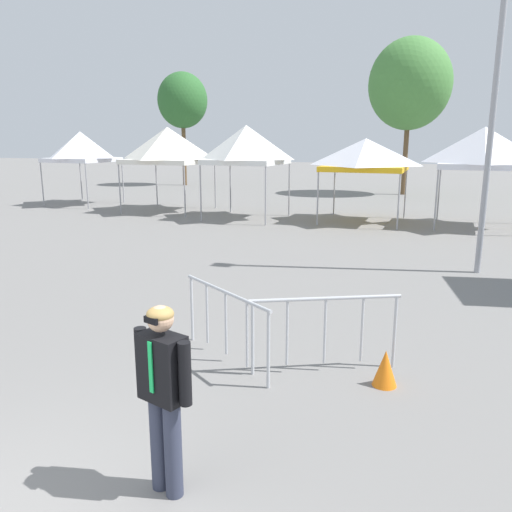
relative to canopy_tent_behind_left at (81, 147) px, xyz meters
name	(u,v)px	position (x,y,z in m)	size (l,w,h in m)	color
canopy_tent_behind_left	(81,147)	(0.00, 0.00, 0.00)	(2.97, 2.97, 3.54)	#9E9EA3
canopy_tent_right_of_center	(168,145)	(5.17, -0.70, 0.10)	(3.28, 3.28, 3.69)	#9E9EA3
canopy_tent_behind_center	(246,145)	(9.22, -1.63, 0.14)	(3.01, 3.01, 3.71)	#9E9EA3
canopy_tent_center	(365,155)	(13.82, -0.91, -0.22)	(3.14, 3.14, 3.20)	#9E9EA3
canopy_tent_left_of_center	(484,148)	(17.97, -0.84, 0.06)	(3.08, 3.08, 3.60)	#9E9EA3
person_foreground	(163,387)	(14.33, -17.40, -1.78)	(0.63, 0.35, 1.78)	#33384C
light_pole_near_lift	(498,59)	(17.54, -7.95, 2.06)	(0.36, 0.36, 8.62)	#9E9EA3
tree_behind_tents_center	(410,84)	(14.66, 10.16, 3.38)	(4.60, 4.60, 8.74)	brown
tree_behind_tents_right	(183,101)	(-0.36, 11.53, 2.96)	(3.41, 3.41, 7.67)	brown
crowd_barrier_mid_lot	(226,312)	(13.76, -14.65, -2.06)	(1.76, 1.23, 1.08)	#B7BABF
crowd_barrier_near_person	(325,319)	(15.15, -14.47, -2.06)	(1.91, 0.97, 1.08)	#B7BABF
traffic_cone_lot_center	(385,368)	(15.99, -14.64, -2.57)	(0.32, 0.32, 0.49)	orange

